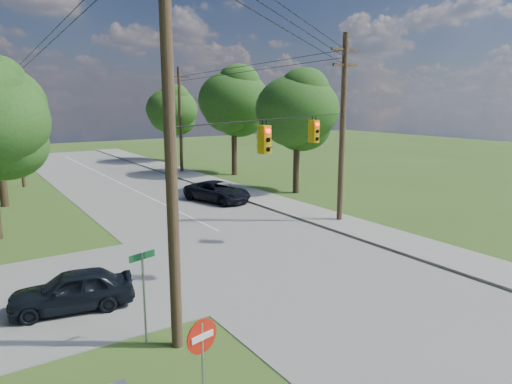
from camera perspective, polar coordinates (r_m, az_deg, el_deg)
ground at (r=15.82m, az=6.80°, el=-14.54°), size 140.00×140.00×0.00m
main_road at (r=20.60m, az=2.06°, el=-8.15°), size 10.00×100.00×0.03m
sidewalk_east at (r=24.90m, az=14.79°, el=-4.96°), size 2.60×100.00×0.12m
pole_sw at (r=12.16m, az=-10.76°, el=8.05°), size 2.00×0.32×12.00m
pole_ne at (r=26.20m, az=10.77°, el=8.04°), size 2.00×0.32×10.50m
pole_north_e at (r=44.71m, az=-9.45°, el=8.93°), size 2.00×0.32×10.00m
pole_north_w at (r=41.07m, az=-27.60°, el=7.61°), size 2.00×0.32×10.00m
power_lines at (r=24.92m, az=-7.89°, el=16.46°), size 13.93×29.62×4.93m
traffic_signals at (r=19.34m, az=4.52°, el=7.19°), size 4.91×3.27×1.05m
tree_e_near at (r=34.24m, az=5.17°, el=10.23°), size 6.20×6.20×8.81m
tree_e_mid at (r=42.77m, az=-2.79°, el=11.35°), size 6.60×6.60×9.64m
tree_e_far at (r=53.06m, az=-10.45°, el=10.11°), size 5.80×5.80×8.32m
car_cross_dark at (r=16.67m, az=-21.99°, el=-11.28°), size 4.19×2.38×1.35m
car_main_north at (r=31.66m, az=-4.83°, el=0.07°), size 3.71×5.46×1.39m
do_not_enter_sign at (r=10.33m, az=-6.74°, el=-18.69°), size 0.78×0.20×2.37m
street_name_sign at (r=13.48m, az=-13.87°, el=-11.41°), size 0.81×0.25×2.76m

